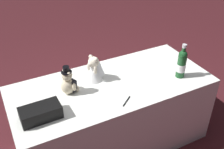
% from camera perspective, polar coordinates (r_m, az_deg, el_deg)
% --- Properties ---
extents(ground_plane, '(12.00, 12.00, 0.00)m').
position_cam_1_polar(ground_plane, '(2.92, -0.00, -13.75)').
color(ground_plane, '#47191E').
extents(reception_table, '(1.84, 0.82, 0.73)m').
position_cam_1_polar(reception_table, '(2.67, -0.00, -8.39)').
color(reception_table, white).
rests_on(reception_table, ground_plane).
extents(teddy_bear_groom, '(0.16, 0.16, 0.27)m').
position_cam_1_polar(teddy_bear_groom, '(2.31, -9.19, -1.81)').
color(teddy_bear_groom, beige).
rests_on(teddy_bear_groom, reception_table).
extents(teddy_bear_bride, '(0.21, 0.18, 0.25)m').
position_cam_1_polar(teddy_bear_bride, '(2.45, -3.61, 1.19)').
color(teddy_bear_bride, white).
rests_on(teddy_bear_bride, reception_table).
extents(champagne_bottle, '(0.08, 0.08, 0.34)m').
position_cam_1_polar(champagne_bottle, '(2.54, 14.56, 2.29)').
color(champagne_bottle, '#194B23').
rests_on(champagne_bottle, reception_table).
extents(signing_pen, '(0.12, 0.10, 0.01)m').
position_cam_1_polar(signing_pen, '(2.23, 3.04, -5.74)').
color(signing_pen, black).
rests_on(signing_pen, reception_table).
extents(gift_case_black, '(0.31, 0.16, 0.11)m').
position_cam_1_polar(gift_case_black, '(2.12, -14.92, -7.84)').
color(gift_case_black, black).
rests_on(gift_case_black, reception_table).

